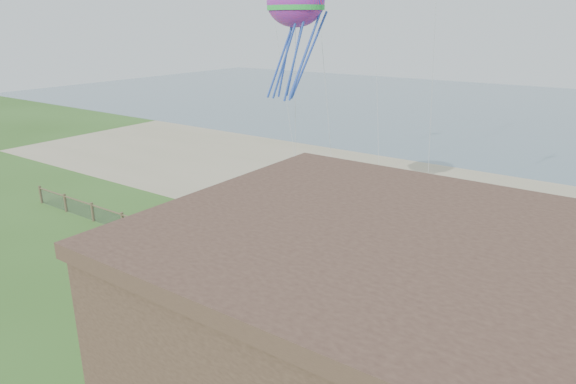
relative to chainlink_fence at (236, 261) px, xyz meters
The scene contains 7 objects.
ground 6.03m from the chainlink_fence, 90.00° to the right, with size 160.00×160.00×0.00m, color #345C1F.
sand_beach 16.01m from the chainlink_fence, 90.00° to the left, with size 72.00×20.00×0.02m, color tan.
ocean 60.00m from the chainlink_fence, 90.00° to the left, with size 160.00×68.00×0.02m, color slate.
chainlink_fence is the anchor object (origin of this frame).
motel_deck 13.04m from the chainlink_fence, ahead, with size 15.00×2.00×0.50m, color brown.
picnic_table 8.38m from the chainlink_fence, ahead, with size 2.07×1.56×0.87m, color brown, non-canonical shape.
octopus_kite 13.12m from the chainlink_fence, 101.03° to the left, with size 3.57×2.52×7.35m, color #FE2868, non-canonical shape.
Camera 1 is at (15.84, -11.78, 12.16)m, focal length 32.00 mm.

